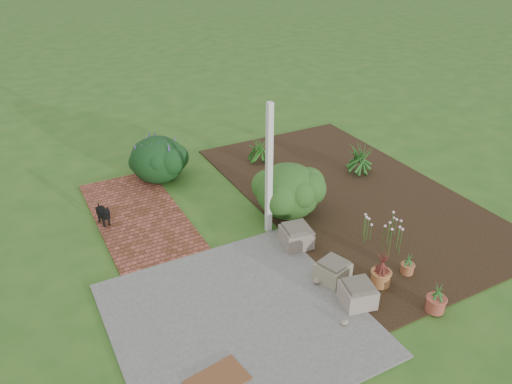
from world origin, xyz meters
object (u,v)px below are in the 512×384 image
cream_ceramic_urn (143,165)px  evergreen_shrub (288,190)px  black_dog (104,213)px  stone_trough_near (333,272)px

cream_ceramic_urn → evergreen_shrub: size_ratio=0.28×
evergreen_shrub → black_dog: bearing=158.8°
stone_trough_near → black_dog: (-2.84, 3.36, 0.10)m
stone_trough_near → evergreen_shrub: bearing=78.4°
black_dog → cream_ceramic_urn: black_dog is taller
evergreen_shrub → cream_ceramic_urn: bearing=122.8°
cream_ceramic_urn → evergreen_shrub: (1.98, -3.07, 0.35)m
cream_ceramic_urn → evergreen_shrub: evergreen_shrub is taller
black_dog → evergreen_shrub: evergreen_shrub is taller
stone_trough_near → cream_ceramic_urn: cream_ceramic_urn is taller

